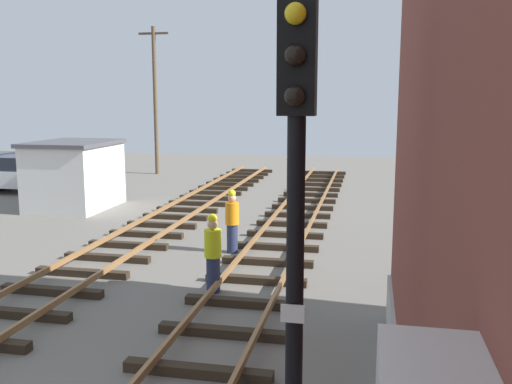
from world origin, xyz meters
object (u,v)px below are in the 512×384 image
Objects in this scene: utility_pole_far at (155,98)px; track_worker_distant at (213,254)px; control_hut at (74,175)px; signal_mast at (295,210)px; track_worker_foreground at (232,222)px; parked_car_white at (22,174)px.

utility_pole_far is 4.59× the size of track_worker_distant.
signal_mast is at bearing -54.36° from control_hut.
utility_pole_far is 4.59× the size of track_worker_foreground.
control_hut reaches higher than track_worker_distant.
utility_pole_far is 18.68m from track_worker_foreground.
utility_pole_far is (-0.65, 10.82, 3.10)m from control_hut.
track_worker_foreground and track_worker_distant have the same top height.
track_worker_distant is (-2.79, 6.78, -2.46)m from signal_mast.
track_worker_foreground is at bearing 96.58° from track_worker_distant.
utility_pole_far is (-11.82, 26.39, 1.10)m from signal_mast.
track_worker_distant is (9.03, -19.61, -3.56)m from utility_pole_far.
signal_mast is 1.29× the size of parked_car_white.
parked_car_white is at bearing 146.08° from track_worker_foreground.
control_hut reaches higher than parked_car_white.
utility_pole_far reaches higher than control_hut.
track_worker_foreground is (8.63, -16.18, -3.56)m from utility_pole_far.
control_hut is at bearing 146.12° from track_worker_foreground.
control_hut is 11.28m from utility_pole_far.
signal_mast is at bearing -72.68° from track_worker_foreground.
control_hut is at bearing -33.99° from parked_car_white.
signal_mast is 2.89× the size of track_worker_distant.
track_worker_foreground is at bearing 107.32° from signal_mast.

